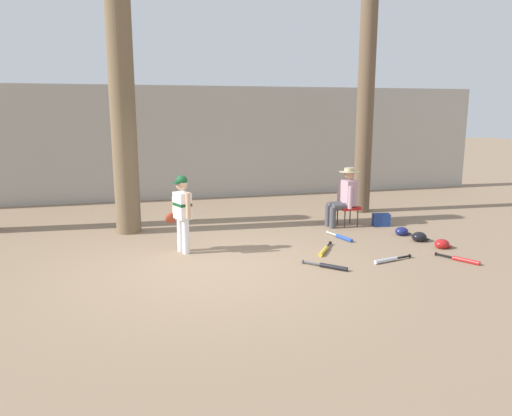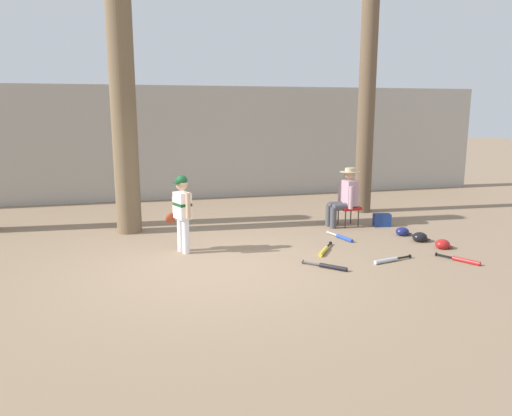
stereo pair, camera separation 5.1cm
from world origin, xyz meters
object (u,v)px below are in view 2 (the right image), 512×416
(seated_spectator, at_px, (345,195))
(bat_yellow_trainer, at_px, (324,250))
(tree_near_player, at_px, (124,117))
(bat_blue_youth, at_px, (343,238))
(batting_helmet_black, at_px, (420,237))
(bat_aluminum_silver, at_px, (389,260))
(handbag_beside_stool, at_px, (382,220))
(batting_helmet_red, at_px, (443,244))
(bat_red_barrel, at_px, (463,260))
(folding_stool, at_px, (348,208))
(tree_behind_spectator, at_px, (366,107))
(bat_black_composite, at_px, (330,267))
(young_ballplayer, at_px, (182,209))
(batting_helmet_navy, at_px, (402,232))

(seated_spectator, height_order, bat_yellow_trainer, seated_spectator)
(tree_near_player, height_order, bat_blue_youth, tree_near_player)
(batting_helmet_black, bearing_deg, bat_blue_youth, 159.03)
(seated_spectator, distance_m, bat_aluminum_silver, 2.54)
(handbag_beside_stool, height_order, batting_helmet_red, handbag_beside_stool)
(tree_near_player, distance_m, bat_red_barrel, 6.44)
(bat_blue_youth, relative_size, bat_red_barrel, 1.10)
(folding_stool, relative_size, batting_helmet_red, 1.44)
(tree_behind_spectator, height_order, bat_black_composite, tree_behind_spectator)
(tree_behind_spectator, xyz_separation_m, batting_helmet_red, (-0.10, -3.24, -2.35))
(young_ballplayer, xyz_separation_m, bat_red_barrel, (4.20, -1.67, -0.71))
(bat_red_barrel, distance_m, bat_black_composite, 2.17)
(seated_spectator, bearing_deg, bat_black_composite, -118.83)
(handbag_beside_stool, distance_m, batting_helmet_black, 1.26)
(young_ballplayer, height_order, bat_aluminum_silver, young_ballplayer)
(bat_aluminum_silver, distance_m, bat_red_barrel, 1.16)
(tree_behind_spectator, relative_size, bat_blue_youth, 7.61)
(tree_near_player, distance_m, handbag_beside_stool, 5.51)
(tree_near_player, height_order, batting_helmet_navy, tree_near_player)
(handbag_beside_stool, relative_size, batting_helmet_black, 1.06)
(bat_aluminum_silver, distance_m, bat_yellow_trainer, 1.08)
(folding_stool, bearing_deg, young_ballplayer, -163.11)
(tree_behind_spectator, relative_size, handbag_beside_stool, 16.32)
(folding_stool, bearing_deg, bat_yellow_trainer, -125.85)
(tree_near_player, distance_m, bat_aluminum_silver, 5.43)
(seated_spectator, bearing_deg, handbag_beside_stool, -16.24)
(bat_aluminum_silver, height_order, batting_helmet_black, batting_helmet_black)
(bat_yellow_trainer, bearing_deg, handbag_beside_stool, 38.03)
(batting_helmet_black, bearing_deg, bat_yellow_trainer, -173.91)
(bat_aluminum_silver, xyz_separation_m, bat_black_composite, (-1.03, -0.07, 0.00))
(batting_helmet_black, bearing_deg, tree_near_player, 157.82)
(tree_behind_spectator, bearing_deg, batting_helmet_navy, -97.31)
(folding_stool, distance_m, handbag_beside_stool, 0.73)
(seated_spectator, height_order, batting_helmet_red, seated_spectator)
(bat_blue_youth, bearing_deg, seated_spectator, 64.29)
(batting_helmet_black, bearing_deg, handbag_beside_stool, 93.50)
(batting_helmet_red, bearing_deg, bat_black_composite, -167.24)
(handbag_beside_stool, distance_m, bat_red_barrel, 2.52)
(seated_spectator, bearing_deg, tree_behind_spectator, 50.39)
(bat_blue_youth, distance_m, batting_helmet_navy, 1.22)
(tree_near_player, height_order, batting_helmet_red, tree_near_player)
(handbag_beside_stool, height_order, batting_helmet_black, handbag_beside_stool)
(bat_blue_youth, distance_m, batting_helmet_black, 1.39)
(batting_helmet_black, bearing_deg, bat_aluminum_silver, -140.59)
(bat_red_barrel, bearing_deg, batting_helmet_red, 77.63)
(tree_near_player, distance_m, bat_yellow_trainer, 4.47)
(bat_blue_youth, bearing_deg, folding_stool, 60.01)
(seated_spectator, xyz_separation_m, batting_helmet_navy, (0.75, -1.00, -0.57))
(bat_black_composite, bearing_deg, tree_behind_spectator, 57.25)
(tree_near_player, xyz_separation_m, bat_red_barrel, (5.06, -3.34, -2.19))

